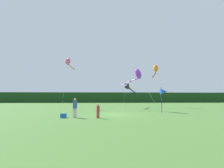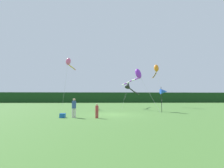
{
  "view_description": "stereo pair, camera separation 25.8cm",
  "coord_description": "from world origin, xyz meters",
  "px_view_note": "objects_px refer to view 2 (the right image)",
  "views": [
    {
      "loc": [
        -1.11,
        -16.8,
        1.77
      ],
      "look_at": [
        0.0,
        6.0,
        3.92
      ],
      "focal_mm": 24.29,
      "sensor_mm": 36.0,
      "label": 1
    },
    {
      "loc": [
        -0.85,
        -16.81,
        1.77
      ],
      "look_at": [
        0.0,
        6.0,
        3.92
      ],
      "focal_mm": 24.29,
      "sensor_mm": 36.0,
      "label": 2
    }
  ],
  "objects_px": {
    "kite_purple": "(137,75)",
    "kite_rainbow": "(69,62)",
    "cooler_box": "(63,116)",
    "banner_flag_pole": "(164,92)",
    "kite_orange": "(156,69)",
    "person_child": "(97,110)",
    "person_adult": "(74,107)",
    "kite_black": "(129,86)"
  },
  "relations": [
    {
      "from": "kite_purple",
      "to": "kite_rainbow",
      "type": "bearing_deg",
      "value": 157.15
    },
    {
      "from": "person_adult",
      "to": "person_child",
      "type": "xyz_separation_m",
      "value": [
        2.16,
        -0.5,
        -0.27
      ]
    },
    {
      "from": "person_adult",
      "to": "kite_orange",
      "type": "bearing_deg",
      "value": 50.35
    },
    {
      "from": "person_adult",
      "to": "person_child",
      "type": "distance_m",
      "value": 2.23
    },
    {
      "from": "banner_flag_pole",
      "to": "cooler_box",
      "type": "bearing_deg",
      "value": -156.72
    },
    {
      "from": "kite_orange",
      "to": "person_adult",
      "type": "bearing_deg",
      "value": -129.65
    },
    {
      "from": "kite_rainbow",
      "to": "banner_flag_pole",
      "type": "bearing_deg",
      "value": -29.99
    },
    {
      "from": "kite_purple",
      "to": "kite_rainbow",
      "type": "xyz_separation_m",
      "value": [
        -11.5,
        4.84,
        2.96
      ]
    },
    {
      "from": "banner_flag_pole",
      "to": "kite_rainbow",
      "type": "relative_size",
      "value": 0.35
    },
    {
      "from": "person_child",
      "to": "kite_black",
      "type": "bearing_deg",
      "value": 70.04
    },
    {
      "from": "cooler_box",
      "to": "kite_purple",
      "type": "relative_size",
      "value": 0.08
    },
    {
      "from": "person_child",
      "to": "person_adult",
      "type": "bearing_deg",
      "value": 166.82
    },
    {
      "from": "person_adult",
      "to": "cooler_box",
      "type": "xyz_separation_m",
      "value": [
        -1.01,
        -0.04,
        -0.79
      ]
    },
    {
      "from": "banner_flag_pole",
      "to": "kite_black",
      "type": "xyz_separation_m",
      "value": [
        -3.14,
        8.58,
        1.36
      ]
    },
    {
      "from": "person_child",
      "to": "kite_black",
      "type": "height_order",
      "value": "kite_black"
    },
    {
      "from": "cooler_box",
      "to": "kite_orange",
      "type": "height_order",
      "value": "kite_orange"
    },
    {
      "from": "banner_flag_pole",
      "to": "kite_black",
      "type": "bearing_deg",
      "value": 110.11
    },
    {
      "from": "person_child",
      "to": "cooler_box",
      "type": "bearing_deg",
      "value": 171.68
    },
    {
      "from": "kite_purple",
      "to": "person_adult",
      "type": "bearing_deg",
      "value": -133.01
    },
    {
      "from": "cooler_box",
      "to": "kite_rainbow",
      "type": "xyz_separation_m",
      "value": [
        -2.84,
        13.08,
        8.08
      ]
    },
    {
      "from": "kite_orange",
      "to": "person_child",
      "type": "bearing_deg",
      "value": -123.89
    },
    {
      "from": "person_child",
      "to": "banner_flag_pole",
      "type": "relative_size",
      "value": 0.4
    },
    {
      "from": "kite_rainbow",
      "to": "cooler_box",
      "type": "bearing_deg",
      "value": -77.73
    },
    {
      "from": "person_child",
      "to": "kite_rainbow",
      "type": "xyz_separation_m",
      "value": [
        -6.01,
        13.54,
        7.55
      ]
    },
    {
      "from": "kite_orange",
      "to": "kite_black",
      "type": "distance_m",
      "value": 7.45
    },
    {
      "from": "person_adult",
      "to": "kite_orange",
      "type": "relative_size",
      "value": 0.2
    },
    {
      "from": "kite_purple",
      "to": "kite_black",
      "type": "height_order",
      "value": "kite_purple"
    },
    {
      "from": "kite_purple",
      "to": "kite_orange",
      "type": "relative_size",
      "value": 0.74
    },
    {
      "from": "person_child",
      "to": "kite_purple",
      "type": "bearing_deg",
      "value": 57.75
    },
    {
      "from": "person_adult",
      "to": "person_child",
      "type": "bearing_deg",
      "value": -13.18
    },
    {
      "from": "kite_purple",
      "to": "kite_black",
      "type": "relative_size",
      "value": 0.99
    },
    {
      "from": "cooler_box",
      "to": "kite_purple",
      "type": "distance_m",
      "value": 12.99
    },
    {
      "from": "person_adult",
      "to": "kite_rainbow",
      "type": "distance_m",
      "value": 15.42
    },
    {
      "from": "cooler_box",
      "to": "banner_flag_pole",
      "type": "distance_m",
      "value": 12.6
    },
    {
      "from": "banner_flag_pole",
      "to": "kite_orange",
      "type": "xyz_separation_m",
      "value": [
        2.81,
        11.04,
        5.11
      ]
    },
    {
      "from": "cooler_box",
      "to": "kite_purple",
      "type": "height_order",
      "value": "kite_purple"
    },
    {
      "from": "person_adult",
      "to": "cooler_box",
      "type": "distance_m",
      "value": 1.28
    },
    {
      "from": "kite_purple",
      "to": "kite_rainbow",
      "type": "height_order",
      "value": "kite_rainbow"
    },
    {
      "from": "cooler_box",
      "to": "banner_flag_pole",
      "type": "relative_size",
      "value": 0.15
    },
    {
      "from": "cooler_box",
      "to": "kite_purple",
      "type": "bearing_deg",
      "value": 43.6
    },
    {
      "from": "person_child",
      "to": "kite_rainbow",
      "type": "bearing_deg",
      "value": 113.92
    },
    {
      "from": "kite_rainbow",
      "to": "person_child",
      "type": "bearing_deg",
      "value": -66.08
    }
  ]
}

